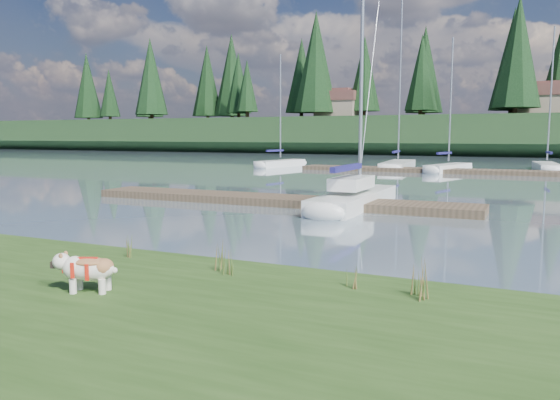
% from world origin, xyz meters
% --- Properties ---
extents(ground, '(200.00, 200.00, 0.00)m').
position_xyz_m(ground, '(0.00, 30.00, 0.00)').
color(ground, gray).
rests_on(ground, ground).
extents(bank, '(60.00, 9.00, 0.35)m').
position_xyz_m(bank, '(0.00, -6.00, 0.17)').
color(bank, '#2E4B1B').
rests_on(bank, ground).
extents(ridge, '(200.00, 20.00, 5.00)m').
position_xyz_m(ridge, '(0.00, 73.00, 2.50)').
color(ridge, black).
rests_on(ridge, ground).
extents(bulldog, '(1.01, 0.65, 0.60)m').
position_xyz_m(bulldog, '(-0.80, -4.33, 0.72)').
color(bulldog, silver).
rests_on(bulldog, bank).
extents(sailboat_main, '(1.59, 7.74, 11.24)m').
position_xyz_m(sailboat_main, '(-0.77, 9.99, 0.42)').
color(sailboat_main, white).
rests_on(sailboat_main, ground).
extents(dock_near, '(16.00, 2.00, 0.30)m').
position_xyz_m(dock_near, '(-4.00, 9.00, 0.15)').
color(dock_near, '#4C3D2C').
rests_on(dock_near, ground).
extents(dock_far, '(26.00, 2.20, 0.30)m').
position_xyz_m(dock_far, '(2.00, 30.00, 0.15)').
color(dock_far, '#4C3D2C').
rests_on(dock_far, ground).
extents(sailboat_bg_0, '(2.54, 6.56, 9.51)m').
position_xyz_m(sailboat_bg_0, '(-14.02, 32.19, 0.33)').
color(sailboat_bg_0, white).
rests_on(sailboat_bg_0, ground).
extents(sailboat_bg_1, '(2.46, 9.26, 13.51)m').
position_xyz_m(sailboat_bg_1, '(-4.62, 34.49, 0.32)').
color(sailboat_bg_1, white).
rests_on(sailboat_bg_1, ground).
extents(sailboat_bg_2, '(3.03, 6.52, 9.82)m').
position_xyz_m(sailboat_bg_2, '(-0.14, 31.83, 0.33)').
color(sailboat_bg_2, white).
rests_on(sailboat_bg_2, ground).
extents(sailboat_bg_3, '(2.13, 7.44, 10.86)m').
position_xyz_m(sailboat_bg_3, '(6.28, 36.54, 0.33)').
color(sailboat_bg_3, white).
rests_on(sailboat_bg_3, ground).
extents(weed_0, '(0.17, 0.14, 0.58)m').
position_xyz_m(weed_0, '(0.37, -2.36, 0.60)').
color(weed_0, '#475B23').
rests_on(weed_0, bank).
extents(weed_1, '(0.17, 0.14, 0.48)m').
position_xyz_m(weed_1, '(0.66, -2.51, 0.55)').
color(weed_1, '#475B23').
rests_on(weed_1, bank).
extents(weed_2, '(0.17, 0.14, 0.63)m').
position_xyz_m(weed_2, '(3.97, -2.59, 0.61)').
color(weed_2, '#475B23').
rests_on(weed_2, bank).
extents(weed_3, '(0.17, 0.14, 0.49)m').
position_xyz_m(weed_3, '(-1.77, -2.22, 0.55)').
color(weed_3, '#475B23').
rests_on(weed_3, bank).
extents(weed_4, '(0.17, 0.14, 0.44)m').
position_xyz_m(weed_4, '(2.80, -2.40, 0.54)').
color(weed_4, '#475B23').
rests_on(weed_4, bank).
extents(weed_5, '(0.17, 0.14, 0.51)m').
position_xyz_m(weed_5, '(3.80, -2.44, 0.56)').
color(weed_5, '#475B23').
rests_on(weed_5, bank).
extents(mud_lip, '(60.00, 0.50, 0.14)m').
position_xyz_m(mud_lip, '(0.00, -1.60, 0.07)').
color(mud_lip, '#33281C').
rests_on(mud_lip, ground).
extents(conifer_0, '(5.72, 5.72, 14.15)m').
position_xyz_m(conifer_0, '(-55.00, 67.00, 12.64)').
color(conifer_0, '#382619').
rests_on(conifer_0, ridge).
extents(conifer_1, '(4.40, 4.40, 11.30)m').
position_xyz_m(conifer_1, '(-40.00, 71.00, 11.28)').
color(conifer_1, '#382619').
rests_on(conifer_1, ridge).
extents(conifer_2, '(6.60, 6.60, 16.05)m').
position_xyz_m(conifer_2, '(-25.00, 68.00, 13.54)').
color(conifer_2, '#382619').
rests_on(conifer_2, ridge).
extents(conifer_3, '(4.84, 4.84, 12.25)m').
position_xyz_m(conifer_3, '(-10.00, 72.00, 11.74)').
color(conifer_3, '#382619').
rests_on(conifer_3, ridge).
extents(conifer_4, '(6.16, 6.16, 15.10)m').
position_xyz_m(conifer_4, '(3.00, 66.00, 13.09)').
color(conifer_4, '#382619').
rests_on(conifer_4, ridge).
extents(house_0, '(6.30, 5.30, 4.65)m').
position_xyz_m(house_0, '(-22.00, 70.00, 7.31)').
color(house_0, gray).
rests_on(house_0, ridge).
extents(house_1, '(6.30, 5.30, 4.65)m').
position_xyz_m(house_1, '(6.00, 71.00, 7.31)').
color(house_1, gray).
rests_on(house_1, ridge).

